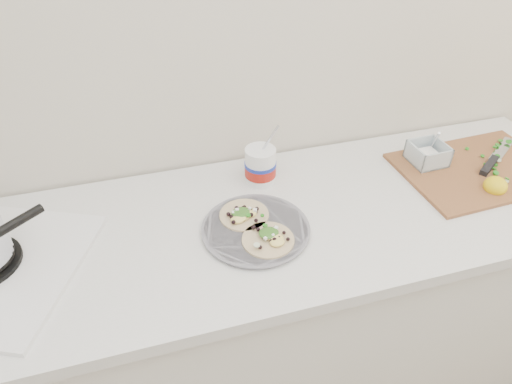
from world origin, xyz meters
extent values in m
cube|color=beige|center=(0.00, 1.73, 1.30)|extent=(3.50, 0.05, 2.60)
cube|color=silver|center=(0.00, 1.43, 0.43)|extent=(2.40, 0.62, 0.86)
cube|color=silver|center=(0.00, 1.41, 0.88)|extent=(2.44, 0.66, 0.04)
cylinder|color=slate|center=(0.08, 1.37, 0.91)|extent=(0.29, 0.29, 0.01)
cylinder|color=slate|center=(0.08, 1.37, 0.91)|extent=(0.31, 0.31, 0.00)
cylinder|color=white|center=(0.16, 1.60, 0.96)|extent=(0.10, 0.10, 0.12)
cylinder|color=#A71C12|center=(0.16, 1.60, 0.95)|extent=(0.10, 0.10, 0.04)
cylinder|color=#192D99|center=(0.16, 1.60, 0.97)|extent=(0.10, 0.10, 0.01)
cube|color=brown|center=(0.87, 1.45, 0.91)|extent=(0.53, 0.38, 0.01)
cube|color=white|center=(0.72, 1.53, 0.93)|extent=(0.07, 0.07, 0.03)
ellipsoid|color=yellow|center=(0.84, 1.34, 0.93)|extent=(0.07, 0.07, 0.06)
cube|color=silver|center=(1.02, 1.52, 0.91)|extent=(0.18, 0.14, 0.00)
cube|color=black|center=(0.90, 1.44, 0.92)|extent=(0.11, 0.09, 0.02)
camera|label=1|loc=(-0.19, 0.46, 1.78)|focal=32.00mm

